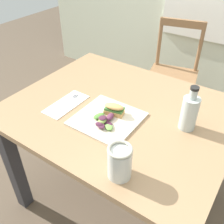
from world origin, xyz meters
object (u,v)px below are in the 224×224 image
object	(u,v)px
fork_on_napkin	(68,102)
sandwich_half_front	(114,109)
dining_table	(120,129)
mason_jar_iced_tea	(120,163)
bottle_cold_brew	(189,114)
chair_wooden_far	(173,74)
plate_lunch	(107,119)

from	to	relation	value
fork_on_napkin	sandwich_half_front	bearing A→B (deg)	9.86
fork_on_napkin	dining_table	bearing A→B (deg)	23.47
sandwich_half_front	mason_jar_iced_tea	world-z (taller)	mason_jar_iced_tea
fork_on_napkin	bottle_cold_brew	size ratio (longest dim) A/B	0.86
bottle_cold_brew	mason_jar_iced_tea	world-z (taller)	bottle_cold_brew
dining_table	fork_on_napkin	distance (m)	0.31
chair_wooden_far	mason_jar_iced_tea	bearing A→B (deg)	-76.16
chair_wooden_far	plate_lunch	world-z (taller)	chair_wooden_far
plate_lunch	fork_on_napkin	world-z (taller)	plate_lunch
fork_on_napkin	bottle_cold_brew	world-z (taller)	bottle_cold_brew
plate_lunch	sandwich_half_front	size ratio (longest dim) A/B	2.83
dining_table	plate_lunch	xyz separation A→B (m)	(-0.00, -0.11, 0.14)
dining_table	chair_wooden_far	bearing A→B (deg)	96.24
dining_table	mason_jar_iced_tea	xyz separation A→B (m)	(0.23, -0.35, 0.19)
plate_lunch	sandwich_half_front	bearing A→B (deg)	78.56
chair_wooden_far	plate_lunch	xyz separation A→B (m)	(0.11, -1.12, 0.30)
sandwich_half_front	dining_table	bearing A→B (deg)	96.33
chair_wooden_far	sandwich_half_front	distance (m)	1.13
plate_lunch	mason_jar_iced_tea	size ratio (longest dim) A/B	2.12
mason_jar_iced_tea	dining_table	bearing A→B (deg)	122.61
dining_table	fork_on_napkin	world-z (taller)	fork_on_napkin
fork_on_napkin	chair_wooden_far	bearing A→B (deg)	82.91
sandwich_half_front	fork_on_napkin	xyz separation A→B (m)	(-0.26, -0.04, -0.03)
plate_lunch	bottle_cold_brew	bearing A→B (deg)	25.44
chair_wooden_far	fork_on_napkin	xyz separation A→B (m)	(-0.14, -1.12, 0.30)
bottle_cold_brew	sandwich_half_front	bearing A→B (deg)	-160.71
chair_wooden_far	fork_on_napkin	distance (m)	1.17
mason_jar_iced_tea	chair_wooden_far	bearing A→B (deg)	103.84
plate_lunch	mason_jar_iced_tea	xyz separation A→B (m)	(0.23, -0.24, 0.06)
chair_wooden_far	fork_on_napkin	world-z (taller)	chair_wooden_far
mason_jar_iced_tea	bottle_cold_brew	bearing A→B (deg)	75.49
dining_table	bottle_cold_brew	bearing A→B (deg)	8.44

